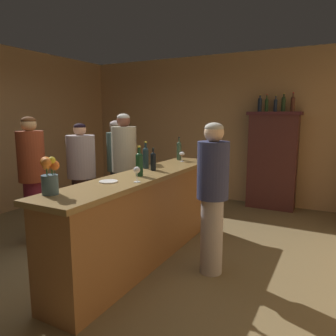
# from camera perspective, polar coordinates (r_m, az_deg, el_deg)

# --- Properties ---
(floor) EXTENTS (8.21, 8.21, 0.00)m
(floor) POSITION_cam_1_polar(r_m,az_deg,el_deg) (4.12, -9.42, -14.88)
(floor) COLOR brown
(floor) RESTS_ON ground
(wall_back) EXTENTS (5.58, 0.12, 2.84)m
(wall_back) POSITION_cam_1_polar(r_m,az_deg,el_deg) (6.60, 7.53, 7.05)
(wall_back) COLOR tan
(wall_back) RESTS_ON ground
(bar_counter) EXTENTS (0.56, 2.91, 1.03)m
(bar_counter) POSITION_cam_1_polar(r_m,az_deg,el_deg) (3.77, -4.25, -8.63)
(bar_counter) COLOR brown
(bar_counter) RESTS_ON ground
(display_cabinet) EXTENTS (0.91, 0.37, 1.74)m
(display_cabinet) POSITION_cam_1_polar(r_m,az_deg,el_deg) (6.04, 18.10, 1.57)
(display_cabinet) COLOR #46211E
(display_cabinet) RESTS_ON ground
(wine_bottle_riesling) EXTENTS (0.07, 0.07, 0.34)m
(wine_bottle_riesling) POSITION_cam_1_polar(r_m,az_deg,el_deg) (3.98, -3.99, 2.06)
(wine_bottle_riesling) COLOR #1A2F34
(wine_bottle_riesling) RESTS_ON bar_counter
(wine_bottle_rose) EXTENTS (0.08, 0.08, 0.33)m
(wine_bottle_rose) POSITION_cam_1_polar(r_m,az_deg,el_deg) (3.48, -5.13, 0.92)
(wine_bottle_rose) COLOR #14371C
(wine_bottle_rose) RESTS_ON bar_counter
(wine_bottle_merlot) EXTENTS (0.07, 0.07, 0.34)m
(wine_bottle_merlot) POSITION_cam_1_polar(r_m,az_deg,el_deg) (4.73, 1.98, 3.25)
(wine_bottle_merlot) COLOR #2F4532
(wine_bottle_merlot) RESTS_ON bar_counter
(wine_bottle_pinot) EXTENTS (0.07, 0.07, 0.27)m
(wine_bottle_pinot) POSITION_cam_1_polar(r_m,az_deg,el_deg) (3.83, -2.65, 1.38)
(wine_bottle_pinot) COLOR black
(wine_bottle_pinot) RESTS_ON bar_counter
(wine_glass_front) EXTENTS (0.08, 0.08, 0.14)m
(wine_glass_front) POSITION_cam_1_polar(r_m,az_deg,el_deg) (4.56, 2.51, 2.46)
(wine_glass_front) COLOR white
(wine_glass_front) RESTS_ON bar_counter
(wine_glass_mid) EXTENTS (0.07, 0.07, 0.16)m
(wine_glass_mid) POSITION_cam_1_polar(r_m,az_deg,el_deg) (3.17, -5.57, -0.50)
(wine_glass_mid) COLOR white
(wine_glass_mid) RESTS_ON bar_counter
(flower_arrangement) EXTENTS (0.14, 0.15, 0.32)m
(flower_arrangement) POSITION_cam_1_polar(r_m,az_deg,el_deg) (2.84, -20.35, -1.27)
(flower_arrangement) COLOR #3E5A67
(flower_arrangement) RESTS_ON bar_counter
(cheese_plate) EXTENTS (0.19, 0.19, 0.01)m
(cheese_plate) POSITION_cam_1_polar(r_m,az_deg,el_deg) (3.23, -10.57, -2.38)
(cheese_plate) COLOR white
(cheese_plate) RESTS_ON bar_counter
(display_bottle_left) EXTENTS (0.07, 0.07, 0.30)m
(display_bottle_left) POSITION_cam_1_polar(r_m,az_deg,el_deg) (6.04, 16.05, 10.93)
(display_bottle_left) COLOR #172232
(display_bottle_left) RESTS_ON display_cabinet
(display_bottle_midleft) EXTENTS (0.06, 0.06, 0.30)m
(display_bottle_midleft) POSITION_cam_1_polar(r_m,az_deg,el_deg) (6.02, 17.15, 10.80)
(display_bottle_midleft) COLOR #203D1C
(display_bottle_midleft) RESTS_ON display_cabinet
(display_bottle_center) EXTENTS (0.06, 0.06, 0.29)m
(display_bottle_center) POSITION_cam_1_polar(r_m,az_deg,el_deg) (5.99, 18.60, 10.68)
(display_bottle_center) COLOR #1D293D
(display_bottle_center) RESTS_ON display_cabinet
(display_bottle_midright) EXTENTS (0.07, 0.07, 0.31)m
(display_bottle_midright) POSITION_cam_1_polar(r_m,az_deg,el_deg) (5.97, 19.87, 10.77)
(display_bottle_midright) COLOR #20381C
(display_bottle_midright) RESTS_ON display_cabinet
(display_bottle_right) EXTENTS (0.07, 0.07, 0.32)m
(display_bottle_right) POSITION_cam_1_polar(r_m,az_deg,el_deg) (5.95, 21.33, 10.71)
(display_bottle_right) COLOR #4D261B
(display_bottle_right) RESTS_ON display_cabinet
(patron_tall) EXTENTS (0.32, 0.32, 1.60)m
(patron_tall) POSITION_cam_1_polar(r_m,az_deg,el_deg) (5.25, -9.09, 0.61)
(patron_tall) COLOR #2B2C36
(patron_tall) RESTS_ON ground
(patron_in_navy) EXTENTS (0.40, 0.40, 1.57)m
(patron_in_navy) POSITION_cam_1_polar(r_m,az_deg,el_deg) (4.75, -15.11, -1.05)
(patron_in_navy) COLOR #372624
(patron_in_navy) RESTS_ON ground
(patron_near_entrance) EXTENTS (0.36, 0.36, 1.70)m
(patron_near_entrance) POSITION_cam_1_polar(r_m,az_deg,el_deg) (4.71, -7.77, 0.18)
(patron_near_entrance) COLOR #282D51
(patron_near_entrance) RESTS_ON ground
(patron_in_grey) EXTENTS (0.34, 0.34, 1.67)m
(patron_in_grey) POSITION_cam_1_polar(r_m,az_deg,el_deg) (4.46, -23.02, -1.20)
(patron_in_grey) COLOR maroon
(patron_in_grey) RESTS_ON ground
(bartender) EXTENTS (0.33, 0.33, 1.61)m
(bartender) POSITION_cam_1_polar(r_m,az_deg,el_deg) (3.38, 7.95, -4.21)
(bartender) COLOR #9A928F
(bartender) RESTS_ON ground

